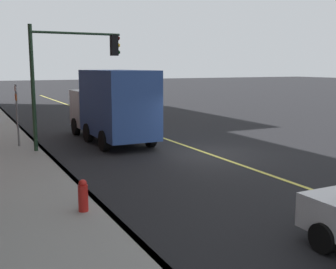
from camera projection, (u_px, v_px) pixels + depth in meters
ground at (209, 154)px, 17.35m from camera, size 200.00×200.00×0.00m
sidewalk_slab at (9, 174)px, 13.88m from camera, size 80.00×3.59×0.15m
curb_edge at (61, 168)px, 14.64m from camera, size 80.00×0.16×0.15m
lane_stripe_center at (209, 154)px, 17.35m from camera, size 80.00×0.16×0.01m
truck_blue at (112, 105)px, 19.89m from camera, size 7.08×2.45×3.44m
traffic_light_mast at (69, 66)px, 17.40m from camera, size 0.28×3.85×5.27m
street_sign_post at (17, 111)px, 18.07m from camera, size 0.60×0.08×2.85m
fire_hydrant at (83, 198)px, 10.03m from camera, size 0.24×0.24×0.94m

